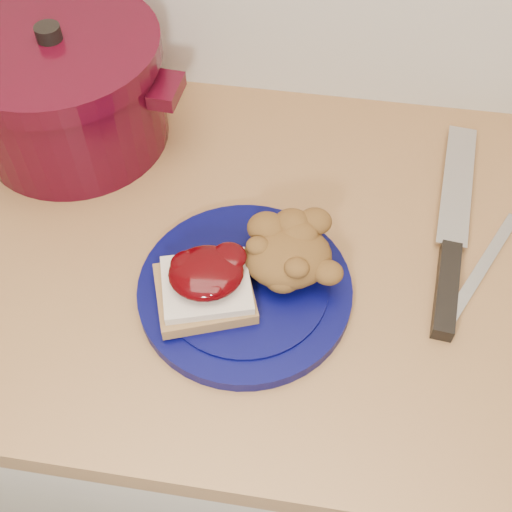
# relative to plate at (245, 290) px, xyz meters

# --- Properties ---
(base_cabinet) EXTENTS (4.00, 0.60, 0.86)m
(base_cabinet) POSITION_rel_plate_xyz_m (0.01, 0.07, -0.48)
(base_cabinet) COLOR beige
(base_cabinet) RESTS_ON floor
(plate) EXTENTS (0.30, 0.30, 0.02)m
(plate) POSITION_rel_plate_xyz_m (0.00, 0.00, 0.00)
(plate) COLOR #04053B
(plate) RESTS_ON wood_countertop
(sandwich) EXTENTS (0.13, 0.12, 0.05)m
(sandwich) POSITION_rel_plate_xyz_m (-0.04, -0.02, 0.04)
(sandwich) COLOR olive
(sandwich) RESTS_ON plate
(stuffing_mound) EXTENTS (0.12, 0.11, 0.05)m
(stuffing_mound) POSITION_rel_plate_xyz_m (0.05, 0.03, 0.04)
(stuffing_mound) COLOR brown
(stuffing_mound) RESTS_ON plate
(chef_knife) EXTENTS (0.07, 0.35, 0.02)m
(chef_knife) POSITION_rel_plate_xyz_m (0.24, 0.08, 0.00)
(chef_knife) COLOR black
(chef_knife) RESTS_ON wood_countertop
(butter_knife) EXTENTS (0.10, 0.17, 0.00)m
(butter_knife) POSITION_rel_plate_xyz_m (0.28, 0.08, -0.00)
(butter_knife) COLOR silver
(butter_knife) RESTS_ON wood_countertop
(dutch_oven) EXTENTS (0.33, 0.29, 0.17)m
(dutch_oven) POSITION_rel_plate_xyz_m (-0.28, 0.23, 0.07)
(dutch_oven) COLOR #3C0612
(dutch_oven) RESTS_ON wood_countertop
(pepper_grinder) EXTENTS (0.08, 0.08, 0.14)m
(pepper_grinder) POSITION_rel_plate_xyz_m (-0.37, 0.27, 0.06)
(pepper_grinder) COLOR black
(pepper_grinder) RESTS_ON wood_countertop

